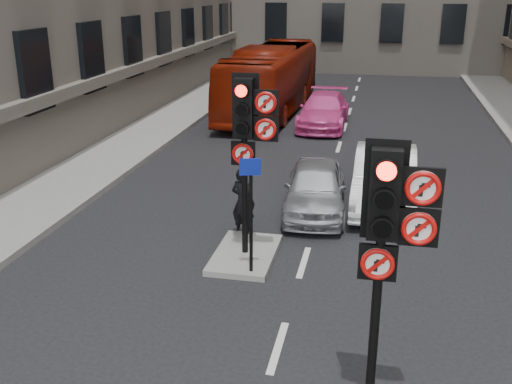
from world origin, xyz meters
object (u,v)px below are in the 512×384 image
at_px(car_pink, 324,110).
at_px(motorcycle, 377,200).
at_px(bus_red, 271,79).
at_px(car_white, 384,178).
at_px(signal_near, 390,224).
at_px(motorcyclist, 243,203).
at_px(car_silver, 315,188).
at_px(info_sign, 251,200).
at_px(signal_far, 249,127).

height_order(car_pink, motorcycle, car_pink).
height_order(bus_red, motorcycle, bus_red).
bearing_deg(car_white, bus_red, 115.02).
relative_size(signal_near, car_white, 0.85).
distance_m(car_white, car_pink, 8.55).
bearing_deg(motorcyclist, bus_red, -59.65).
distance_m(car_silver, info_sign, 3.87).
bearing_deg(signal_near, car_pink, 98.28).
distance_m(bus_red, motorcyclist, 13.36).
bearing_deg(bus_red, motorcyclist, -80.17).
xyz_separation_m(signal_far, info_sign, (0.21, -0.81, -1.15)).
xyz_separation_m(bus_red, motorcycle, (4.66, -11.66, -0.90)).
height_order(car_silver, info_sign, info_sign).
bearing_deg(bus_red, car_silver, -72.40).
height_order(signal_near, bus_red, signal_near).
bearing_deg(motorcyclist, info_sign, 129.79).
distance_m(car_silver, car_pink, 9.09).
xyz_separation_m(car_white, motorcyclist, (-2.97, -2.70, 0.10)).
xyz_separation_m(car_silver, car_white, (1.62, 0.84, 0.08)).
relative_size(car_pink, motorcycle, 2.61).
xyz_separation_m(signal_far, bus_red, (-2.20, 14.23, -1.31)).
bearing_deg(signal_far, car_pink, 88.64).
relative_size(car_white, car_pink, 0.98).
height_order(motorcyclist, info_sign, info_sign).
xyz_separation_m(car_silver, motorcyclist, (-1.35, -1.85, 0.18)).
xyz_separation_m(signal_near, car_white, (0.02, 7.70, -1.89)).
height_order(signal_far, motorcyclist, signal_far).
height_order(bus_red, info_sign, bus_red).
xyz_separation_m(bus_red, info_sign, (2.41, -15.04, 0.16)).
xyz_separation_m(signal_far, motorcycle, (2.46, 2.56, -2.20)).
xyz_separation_m(motorcycle, motorcyclist, (-2.82, -1.56, 0.30)).
height_order(car_pink, info_sign, info_sign).
relative_size(signal_near, motorcycle, 2.16).
relative_size(signal_far, car_silver, 1.00).
height_order(signal_far, car_pink, signal_far).
xyz_separation_m(car_silver, motorcycle, (1.46, -0.30, -0.11)).
height_order(signal_near, car_white, signal_near).
relative_size(bus_red, motorcycle, 6.04).
bearing_deg(signal_far, bus_red, 98.79).
height_order(car_white, info_sign, info_sign).
relative_size(signal_far, info_sign, 1.61).
bearing_deg(motorcycle, car_pink, 103.10).
bearing_deg(signal_far, car_white, 54.76).
distance_m(signal_far, car_pink, 12.11).
distance_m(car_silver, motorcyclist, 2.30).
bearing_deg(info_sign, car_white, 46.19).
bearing_deg(signal_near, motorcycle, 91.21).
xyz_separation_m(motorcycle, info_sign, (-2.25, -3.38, 1.06)).
height_order(signal_far, car_silver, signal_far).
bearing_deg(motorcycle, bus_red, 111.79).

